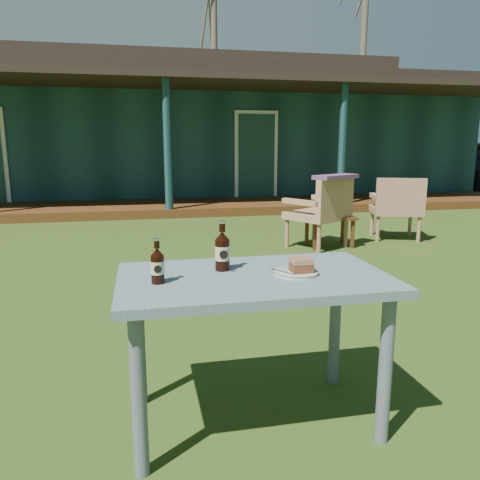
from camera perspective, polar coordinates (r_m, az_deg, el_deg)
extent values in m
plane|color=#334916|center=(3.82, -4.07, -8.24)|extent=(80.00, 80.00, 0.00)
cube|color=#153538|center=(13.07, -10.03, 11.46)|extent=(15.00, 6.00, 2.60)
cube|color=black|center=(13.15, -10.26, 17.78)|extent=(15.80, 6.80, 0.30)
cube|color=black|center=(13.20, -10.33, 19.51)|extent=(12.00, 3.50, 0.60)
cube|color=#4F2D13|center=(9.25, -8.88, 3.92)|extent=(15.00, 1.80, 0.16)
cube|color=black|center=(9.24, -9.36, 18.64)|extent=(15.40, 2.00, 0.12)
cylinder|color=#153538|center=(8.37, -8.82, 11.00)|extent=(0.14, 0.14, 2.45)
cylinder|color=#153538|center=(9.15, 12.34, 10.91)|extent=(0.14, 0.14, 2.45)
cube|color=white|center=(10.34, 1.97, 9.97)|extent=(0.95, 0.06, 2.00)
cube|color=#193D38|center=(10.32, 2.01, 9.96)|extent=(0.80, 0.04, 1.85)
cylinder|color=brown|center=(22.60, -3.12, 20.38)|extent=(0.28, 0.28, 9.50)
cylinder|color=brown|center=(23.24, 14.80, 21.67)|extent=(0.28, 0.28, 11.00)
cube|color=slate|center=(2.10, 1.69, -4.82)|extent=(1.20, 0.70, 0.04)
cylinder|color=slate|center=(1.94, -12.24, -18.13)|extent=(0.06, 0.06, 0.68)
cylinder|color=slate|center=(2.18, 17.29, -14.89)|extent=(0.06, 0.06, 0.68)
cylinder|color=slate|center=(2.43, -12.22, -11.84)|extent=(0.06, 0.06, 0.68)
cylinder|color=slate|center=(2.62, 11.50, -9.98)|extent=(0.06, 0.06, 0.68)
cylinder|color=silver|center=(2.13, 6.82, -3.96)|extent=(0.20, 0.20, 0.01)
cylinder|color=olive|center=(2.12, 6.82, -3.83)|extent=(0.20, 0.20, 0.00)
cube|color=#512D19|center=(2.11, 7.46, -3.31)|extent=(0.09, 0.08, 0.04)
cube|color=#956443|center=(2.10, 7.48, -2.50)|extent=(0.09, 0.09, 0.02)
cube|color=silver|center=(2.09, 5.22, -3.90)|extent=(0.08, 0.13, 0.00)
cylinder|color=black|center=(2.16, -2.16, -1.87)|extent=(0.07, 0.07, 0.14)
cone|color=black|center=(2.14, -2.18, 0.50)|extent=(0.07, 0.07, 0.04)
cylinder|color=black|center=(2.13, -2.19, 1.53)|extent=(0.03, 0.03, 0.04)
cylinder|color=silver|center=(2.13, -2.19, 2.20)|extent=(0.03, 0.03, 0.01)
cylinder|color=#BDB885|center=(2.16, -2.16, -1.58)|extent=(0.07, 0.07, 0.07)
cylinder|color=black|center=(2.13, -2.01, -1.79)|extent=(0.04, 0.00, 0.04)
cylinder|color=black|center=(1.99, -10.01, -3.57)|extent=(0.06, 0.06, 0.12)
cone|color=black|center=(1.97, -10.08, -1.45)|extent=(0.06, 0.06, 0.03)
cylinder|color=black|center=(1.97, -10.12, -0.52)|extent=(0.02, 0.02, 0.03)
cylinder|color=silver|center=(1.96, -10.14, 0.07)|extent=(0.03, 0.03, 0.01)
cylinder|color=#BDB885|center=(1.99, -10.01, -3.31)|extent=(0.06, 0.06, 0.05)
cylinder|color=black|center=(1.96, -9.98, -3.53)|extent=(0.03, 0.00, 0.03)
cylinder|color=silver|center=(2.14, -0.97, -3.86)|extent=(0.03, 0.03, 0.01)
cube|color=#A57452|center=(6.01, 9.37, 2.98)|extent=(0.88, 0.86, 0.09)
cube|color=#A57452|center=(5.82, 11.51, 5.21)|extent=(0.60, 0.40, 0.43)
cube|color=#A57452|center=(6.23, 10.94, 4.98)|extent=(0.35, 0.53, 0.06)
cube|color=#A57452|center=(5.78, 7.47, 4.58)|extent=(0.35, 0.53, 0.06)
cylinder|color=#A57452|center=(6.42, 9.03, 1.48)|extent=(0.05, 0.05, 0.36)
cylinder|color=#A57452|center=(6.00, 5.75, 0.86)|extent=(0.05, 0.05, 0.36)
cylinder|color=#A57452|center=(6.12, 12.78, 0.84)|extent=(0.05, 0.05, 0.36)
cylinder|color=#A57452|center=(5.68, 9.59, 0.15)|extent=(0.05, 0.05, 0.36)
cube|color=#A57452|center=(6.83, 18.43, 3.45)|extent=(0.79, 0.76, 0.09)
cube|color=#A57452|center=(6.55, 19.02, 5.32)|extent=(0.63, 0.28, 0.42)
cube|color=#A57452|center=(6.90, 20.79, 4.90)|extent=(0.24, 0.55, 0.06)
cube|color=#A57452|center=(6.78, 16.15, 5.09)|extent=(0.24, 0.55, 0.06)
cylinder|color=#A57452|center=(7.16, 20.01, 1.91)|extent=(0.05, 0.05, 0.35)
cylinder|color=#A57452|center=(7.06, 15.79, 2.04)|extent=(0.05, 0.05, 0.35)
cylinder|color=#A57452|center=(6.69, 20.97, 1.20)|extent=(0.05, 0.05, 0.35)
cylinder|color=#A57452|center=(6.58, 16.46, 1.33)|extent=(0.05, 0.05, 0.35)
cube|color=#653960|center=(5.80, 11.61, 7.56)|extent=(0.67, 0.52, 0.05)
cube|color=#4F2D13|center=(6.07, 10.91, 2.72)|extent=(0.60, 0.40, 0.04)
cube|color=#4F2D13|center=(5.87, 9.14, 0.51)|extent=(0.04, 0.04, 0.36)
cube|color=#4F2D13|center=(6.07, 13.56, 0.69)|extent=(0.04, 0.04, 0.36)
cube|color=#4F2D13|center=(6.15, 8.15, 1.04)|extent=(0.04, 0.04, 0.36)
cube|color=#4F2D13|center=(6.33, 12.40, 1.20)|extent=(0.04, 0.04, 0.36)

